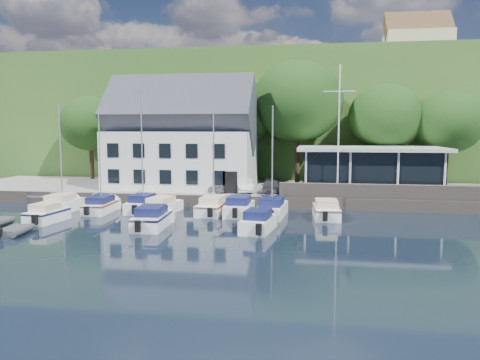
{
  "coord_description": "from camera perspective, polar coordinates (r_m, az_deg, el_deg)",
  "views": [
    {
      "loc": [
        5.79,
        -28.39,
        6.83
      ],
      "look_at": [
        -0.05,
        9.0,
        2.63
      ],
      "focal_mm": 35.0,
      "sensor_mm": 36.0,
      "label": 1
    }
  ],
  "objects": [
    {
      "name": "boat_r1_6",
      "position": [
        36.01,
        3.97,
        2.81
      ],
      "size": [
        2.61,
        6.94,
        9.25
      ],
      "primitive_type": null,
      "rotation": [
        0.0,
        0.0,
        -0.07
      ],
      "color": "white",
      "rests_on": "ground"
    },
    {
      "name": "harbor_building",
      "position": [
        46.7,
        -7.04,
        4.47
      ],
      "size": [
        14.4,
        8.2,
        8.7
      ],
      "primitive_type": null,
      "color": "silver",
      "rests_on": "quay"
    },
    {
      "name": "quay",
      "position": [
        46.68,
        1.68,
        -1.46
      ],
      "size": [
        60.0,
        13.0,
        1.0
      ],
      "primitive_type": "cube",
      "color": "gray",
      "rests_on": "ground"
    },
    {
      "name": "gangway",
      "position": [
        44.06,
        -21.67,
        -3.03
      ],
      "size": [
        1.2,
        6.0,
        1.4
      ],
      "primitive_type": null,
      "color": "silver",
      "rests_on": "ground"
    },
    {
      "name": "ground",
      "position": [
        29.77,
        -2.59,
        -6.94
      ],
      "size": [
        180.0,
        180.0,
        0.0
      ],
      "primitive_type": "plane",
      "color": "black",
      "rests_on": "ground"
    },
    {
      "name": "boat_r2_0",
      "position": [
        37.01,
        -22.47,
        -3.66
      ],
      "size": [
        2.42,
        5.05,
        1.43
      ],
      "primitive_type": null,
      "rotation": [
        0.0,
        0.0,
        -0.11
      ],
      "color": "white",
      "rests_on": "ground"
    },
    {
      "name": "field_patch",
      "position": [
        98.85,
        10.34,
        11.64
      ],
      "size": [
        50.0,
        30.0,
        0.3
      ],
      "primitive_type": "cube",
      "color": "#556934",
      "rests_on": "hillside"
    },
    {
      "name": "tree_2",
      "position": [
        51.2,
        -0.41,
        6.2
      ],
      "size": [
        8.35,
        8.35,
        11.42
      ],
      "primitive_type": null,
      "color": "#123610",
      "rests_on": "quay"
    },
    {
      "name": "tree_0",
      "position": [
        56.61,
        -17.72,
        4.94
      ],
      "size": [
        6.95,
        6.95,
        9.49
      ],
      "primitive_type": null,
      "color": "#123610",
      "rests_on": "quay"
    },
    {
      "name": "boat_r1_0",
      "position": [
        40.94,
        -21.02,
        2.58
      ],
      "size": [
        2.37,
        6.04,
        8.9
      ],
      "primitive_type": null,
      "rotation": [
        0.0,
        0.0,
        -0.04
      ],
      "color": "white",
      "rests_on": "ground"
    },
    {
      "name": "hillside",
      "position": [
        90.58,
        5.26,
        7.05
      ],
      "size": [
        160.0,
        75.0,
        16.0
      ],
      "primitive_type": "cube",
      "color": "#305921",
      "rests_on": "ground"
    },
    {
      "name": "dinghy_1",
      "position": [
        33.66,
        -25.78,
        -5.46
      ],
      "size": [
        1.95,
        2.9,
        0.64
      ],
      "primitive_type": null,
      "rotation": [
        0.0,
        0.0,
        0.12
      ],
      "color": "#3B3B40",
      "rests_on": "ground"
    },
    {
      "name": "car_dgrey",
      "position": [
        41.95,
        3.81,
        -0.86
      ],
      "size": [
        1.79,
        4.09,
        1.17
      ],
      "primitive_type": "imported",
      "rotation": [
        0.0,
        0.0,
        0.04
      ],
      "color": "#313237",
      "rests_on": "quay"
    },
    {
      "name": "boat_r1_3",
      "position": [
        38.29,
        -9.49,
        -2.99
      ],
      "size": [
        3.0,
        6.36,
        1.36
      ],
      "primitive_type": null,
      "rotation": [
        0.0,
        0.0,
        -0.17
      ],
      "color": "white",
      "rests_on": "ground"
    },
    {
      "name": "farmhouse",
      "position": [
        83.07,
        20.77,
        15.13
      ],
      "size": [
        10.4,
        7.0,
        8.2
      ],
      "primitive_type": null,
      "color": "beige",
      "rests_on": "hillside"
    },
    {
      "name": "boat_r1_2",
      "position": [
        38.76,
        -11.85,
        2.79
      ],
      "size": [
        2.27,
        5.79,
        9.05
      ],
      "primitive_type": null,
      "rotation": [
        0.0,
        0.0,
        -0.05
      ],
      "color": "white",
      "rests_on": "ground"
    },
    {
      "name": "flagpole",
      "position": [
        40.57,
        11.94,
        5.82
      ],
      "size": [
        2.67,
        0.2,
        11.13
      ],
      "primitive_type": null,
      "color": "silver",
      "rests_on": "quay"
    },
    {
      "name": "boat_r1_5",
      "position": [
        36.88,
        -0.1,
        -3.13
      ],
      "size": [
        2.19,
        5.78,
        1.53
      ],
      "primitive_type": null,
      "rotation": [
        0.0,
        0.0,
        -0.01
      ],
      "color": "white",
      "rests_on": "ground"
    },
    {
      "name": "tree_4",
      "position": [
        50.71,
        17.26,
        5.32
      ],
      "size": [
        7.59,
        7.59,
        10.37
      ],
      "primitive_type": null,
      "color": "#123610",
      "rests_on": "quay"
    },
    {
      "name": "boat_r1_7",
      "position": [
        36.27,
        10.47,
        -3.45
      ],
      "size": [
        2.39,
        5.73,
        1.46
      ],
      "primitive_type": null,
      "rotation": [
        0.0,
        0.0,
        0.06
      ],
      "color": "white",
      "rests_on": "ground"
    },
    {
      "name": "club_pavilion",
      "position": [
        44.85,
        15.53,
        1.27
      ],
      "size": [
        13.2,
        7.2,
        4.1
      ],
      "primitive_type": null,
      "color": "black",
      "rests_on": "quay"
    },
    {
      "name": "boat_r1_4",
      "position": [
        37.12,
        -3.24,
        2.65
      ],
      "size": [
        2.67,
        6.63,
        8.9
      ],
      "primitive_type": null,
      "rotation": [
        0.0,
        0.0,
        -0.09
      ],
      "color": "white",
      "rests_on": "ground"
    },
    {
      "name": "boat_r2_2",
      "position": [
        32.87,
        -10.64,
        -4.39
      ],
      "size": [
        2.44,
        6.33,
        1.55
      ],
      "primitive_type": null,
      "rotation": [
        0.0,
        0.0,
        0.05
      ],
      "color": "white",
      "rests_on": "ground"
    },
    {
      "name": "car_white",
      "position": [
        43.0,
        0.46,
        -0.6
      ],
      "size": [
        2.34,
        4.09,
        1.28
      ],
      "primitive_type": "imported",
      "rotation": [
        0.0,
        0.0,
        0.27
      ],
      "color": "silver",
      "rests_on": "quay"
    },
    {
      "name": "quay_face",
      "position": [
        40.31,
        0.52,
        -2.7
      ],
      "size": [
        60.0,
        0.3,
        1.0
      ],
      "primitive_type": "cube",
      "color": "#695C54",
      "rests_on": "ground"
    },
    {
      "name": "car_blue",
      "position": [
        42.24,
        9.27,
        -0.83
      ],
      "size": [
        1.68,
        3.74,
        1.25
      ],
      "primitive_type": "imported",
      "rotation": [
        0.0,
        0.0,
        -0.07
      ],
      "color": "#2F5A91",
      "rests_on": "quay"
    },
    {
      "name": "tree_5",
      "position": [
        51.49,
        23.92,
        4.65
      ],
      "size": [
        7.03,
        7.03,
        9.61
      ],
      "primitive_type": null,
      "color": "#123610",
      "rests_on": "quay"
    },
    {
      "name": "tree_1",
      "position": [
        53.47,
        -10.52,
        5.14
      ],
      "size": [
        7.05,
        7.05,
        9.63
      ],
      "primitive_type": null,
      "color": "#123610",
      "rests_on": "quay"
    },
    {
      "name": "tree_3",
      "position": [
        49.73,
        7.04,
        7.0
      ],
      "size": [
        9.44,
        9.44,
        12.9
      ],
      "primitive_type": null,
      "color": "#123610",
      "rests_on": "quay"
    },
    {
      "name": "seawall",
      "position": [
        40.61,
        17.61,
        -1.36
      ],
      "size": [
        18.0,
        0.5,
        1.2
      ],
      "primitive_type": "cube",
      "color": "#695C54",
      "rests_on": "quay"
    },
    {
      "name": "boat_r1_1",
      "position": [
        39.43,
        -16.71,
        2.19
      ],
      "size": [
        2.24,
        6.14,
        8.33
      ],
      "primitive_type": null,
      "rotation": [
        0.0,
        0.0,
        0.05
      ],
      "color": "white",
      "rests_on": "ground"
    },
    {
      "name": "car_silver",
      "position": [
        42.98,
        -2.3,
        -0.69
      ],
      "size": [
        2.12,
        3.63,
        1.16
      ],
      "primitive_type": "imported",
      "rotation": [
        0.0,
        0.0,
        -0.24
      ],
      "color": "#A4A4A9",
      "rests_on": "quay"
    },
    {
      "name": "boat_r2_3",
      "position": [
        31.26,
        2.24,
        -4.91
      ],
      "size": [
        2.65,
        5.57,
        1.48
      ],
      "primitive_type": null,
      "rotation": [
        0.0,
        0.0,
        -0.13
      ],
      "color": "white",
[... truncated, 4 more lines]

